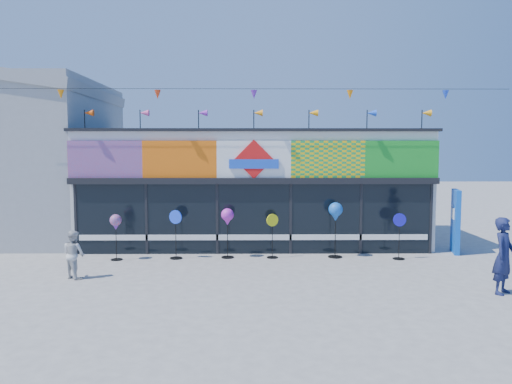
{
  "coord_description": "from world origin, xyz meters",
  "views": [
    {
      "loc": [
        -0.09,
        -12.73,
        3.42
      ],
      "look_at": [
        0.06,
        2.0,
        2.16
      ],
      "focal_mm": 35.0,
      "sensor_mm": 36.0,
      "label": 1
    }
  ],
  "objects_px": {
    "spinner_0": "(116,223)",
    "spinner_5": "(399,235)",
    "blue_sign": "(455,221)",
    "child": "(74,254)",
    "spinner_2": "(227,218)",
    "adult_man": "(504,256)",
    "spinner_3": "(272,235)",
    "spinner_1": "(176,233)",
    "spinner_4": "(336,213)"
  },
  "relations": [
    {
      "from": "blue_sign",
      "to": "spinner_3",
      "type": "xyz_separation_m",
      "value": [
        -6.09,
        -0.76,
        -0.31
      ]
    },
    {
      "from": "spinner_4",
      "to": "child",
      "type": "height_order",
      "value": "spinner_4"
    },
    {
      "from": "spinner_1",
      "to": "child",
      "type": "xyz_separation_m",
      "value": [
        -2.36,
        -2.34,
        -0.17
      ]
    },
    {
      "from": "spinner_2",
      "to": "spinner_3",
      "type": "distance_m",
      "value": 1.51
    },
    {
      "from": "blue_sign",
      "to": "adult_man",
      "type": "height_order",
      "value": "blue_sign"
    },
    {
      "from": "adult_man",
      "to": "spinner_1",
      "type": "bearing_deg",
      "value": 110.56
    },
    {
      "from": "spinner_5",
      "to": "adult_man",
      "type": "xyz_separation_m",
      "value": [
        1.36,
        -3.74,
        0.15
      ]
    },
    {
      "from": "blue_sign",
      "to": "adult_man",
      "type": "xyz_separation_m",
      "value": [
        -0.79,
        -4.73,
        -0.14
      ]
    },
    {
      "from": "spinner_0",
      "to": "spinner_3",
      "type": "distance_m",
      "value": 4.87
    },
    {
      "from": "blue_sign",
      "to": "spinner_0",
      "type": "height_order",
      "value": "blue_sign"
    },
    {
      "from": "spinner_5",
      "to": "blue_sign",
      "type": "bearing_deg",
      "value": 24.68
    },
    {
      "from": "blue_sign",
      "to": "adult_man",
      "type": "relative_size",
      "value": 1.15
    },
    {
      "from": "blue_sign",
      "to": "spinner_3",
      "type": "bearing_deg",
      "value": -159.42
    },
    {
      "from": "spinner_1",
      "to": "child",
      "type": "bearing_deg",
      "value": -135.17
    },
    {
      "from": "spinner_3",
      "to": "child",
      "type": "bearing_deg",
      "value": -155.76
    },
    {
      "from": "child",
      "to": "spinner_1",
      "type": "bearing_deg",
      "value": -100.8
    },
    {
      "from": "blue_sign",
      "to": "child",
      "type": "xyz_separation_m",
      "value": [
        -11.48,
        -3.18,
        -0.41
      ]
    },
    {
      "from": "spinner_0",
      "to": "spinner_1",
      "type": "bearing_deg",
      "value": 5.63
    },
    {
      "from": "blue_sign",
      "to": "spinner_4",
      "type": "height_order",
      "value": "blue_sign"
    },
    {
      "from": "spinner_1",
      "to": "spinner_3",
      "type": "distance_m",
      "value": 3.03
    },
    {
      "from": "blue_sign",
      "to": "child",
      "type": "bearing_deg",
      "value": -151.01
    },
    {
      "from": "spinner_0",
      "to": "child",
      "type": "distance_m",
      "value": 2.29
    },
    {
      "from": "child",
      "to": "spinner_3",
      "type": "bearing_deg",
      "value": -121.38
    },
    {
      "from": "spinner_0",
      "to": "spinner_4",
      "type": "distance_m",
      "value": 6.85
    },
    {
      "from": "child",
      "to": "spinner_5",
      "type": "bearing_deg",
      "value": -132.4
    },
    {
      "from": "blue_sign",
      "to": "spinner_1",
      "type": "xyz_separation_m",
      "value": [
        -9.12,
        -0.84,
        -0.24
      ]
    },
    {
      "from": "spinner_2",
      "to": "spinner_5",
      "type": "distance_m",
      "value": 5.39
    },
    {
      "from": "spinner_3",
      "to": "spinner_4",
      "type": "bearing_deg",
      "value": 1.64
    },
    {
      "from": "spinner_0",
      "to": "spinner_5",
      "type": "xyz_separation_m",
      "value": [
        8.79,
        0.03,
        -0.38
      ]
    },
    {
      "from": "spinner_2",
      "to": "child",
      "type": "distance_m",
      "value": 4.71
    },
    {
      "from": "spinner_0",
      "to": "spinner_4",
      "type": "height_order",
      "value": "spinner_4"
    },
    {
      "from": "child",
      "to": "spinner_4",
      "type": "bearing_deg",
      "value": -127.04
    },
    {
      "from": "child",
      "to": "spinner_2",
      "type": "bearing_deg",
      "value": -113.95
    },
    {
      "from": "spinner_1",
      "to": "spinner_3",
      "type": "height_order",
      "value": "spinner_1"
    },
    {
      "from": "spinner_5",
      "to": "child",
      "type": "distance_m",
      "value": 9.58
    },
    {
      "from": "child",
      "to": "blue_sign",
      "type": "bearing_deg",
      "value": -130.14
    },
    {
      "from": "spinner_5",
      "to": "spinner_3",
      "type": "bearing_deg",
      "value": 176.62
    },
    {
      "from": "spinner_0",
      "to": "adult_man",
      "type": "bearing_deg",
      "value": -20.12
    },
    {
      "from": "spinner_2",
      "to": "spinner_0",
      "type": "bearing_deg",
      "value": -175.24
    },
    {
      "from": "spinner_0",
      "to": "spinner_1",
      "type": "height_order",
      "value": "spinner_1"
    },
    {
      "from": "spinner_5",
      "to": "spinner_2",
      "type": "bearing_deg",
      "value": 177.24
    },
    {
      "from": "spinner_0",
      "to": "child",
      "type": "xyz_separation_m",
      "value": [
        -0.54,
        -2.16,
        -0.5
      ]
    },
    {
      "from": "spinner_3",
      "to": "child",
      "type": "height_order",
      "value": "spinner_3"
    },
    {
      "from": "spinner_1",
      "to": "spinner_2",
      "type": "distance_m",
      "value": 1.68
    },
    {
      "from": "spinner_0",
      "to": "spinner_2",
      "type": "relative_size",
      "value": 0.91
    },
    {
      "from": "blue_sign",
      "to": "spinner_0",
      "type": "distance_m",
      "value": 10.99
    },
    {
      "from": "spinner_0",
      "to": "spinner_3",
      "type": "xyz_separation_m",
      "value": [
        4.84,
        0.26,
        -0.4
      ]
    },
    {
      "from": "blue_sign",
      "to": "spinner_1",
      "type": "bearing_deg",
      "value": -161.25
    },
    {
      "from": "spinner_5",
      "to": "child",
      "type": "relative_size",
      "value": 1.12
    },
    {
      "from": "spinner_1",
      "to": "spinner_5",
      "type": "bearing_deg",
      "value": -1.24
    }
  ]
}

